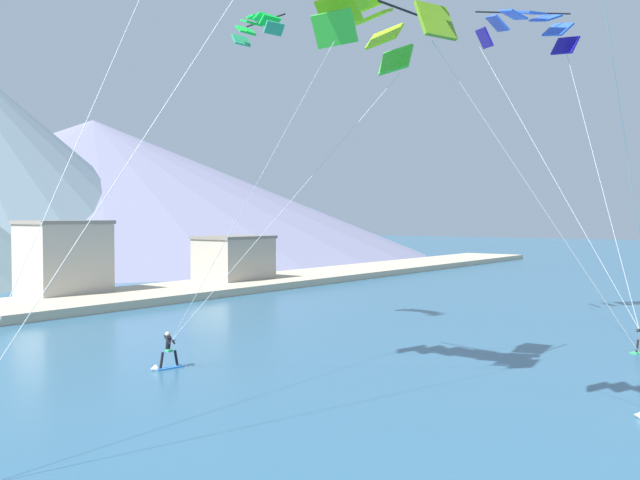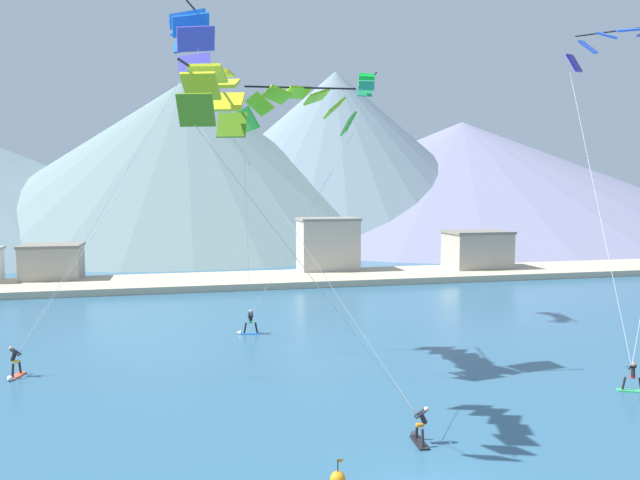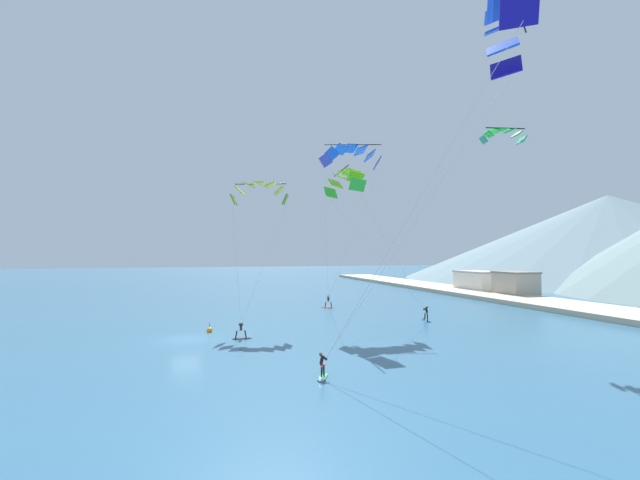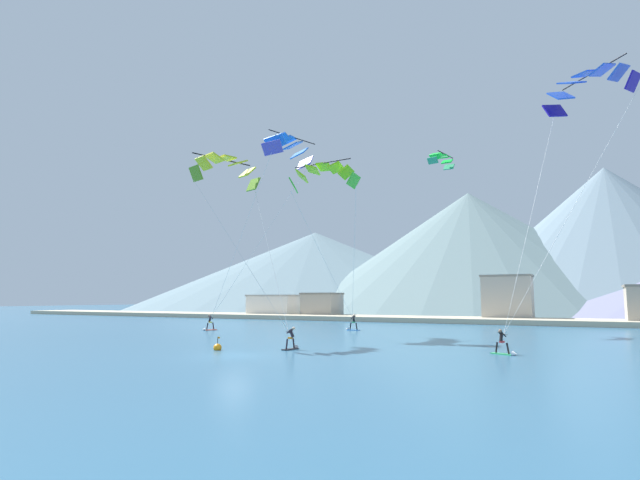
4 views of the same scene
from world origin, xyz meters
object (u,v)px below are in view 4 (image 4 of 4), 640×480
at_px(kitesurfer_far_left, 352,325).
at_px(parafoil_kite_near_lead, 588,85).
at_px(parafoil_kite_near_trail, 287,148).
at_px(kitesurfer_near_lead, 505,348).
at_px(kitesurfer_near_trail, 209,325).
at_px(kitesurfer_mid_center, 293,343).
at_px(parafoil_kite_mid_center, 226,168).
at_px(parafoil_kite_far_left, 324,175).
at_px(parafoil_kite_distant_high_outer, 441,159).
at_px(race_marker_buoy, 217,348).

relative_size(kitesurfer_far_left, parafoil_kite_near_lead, 0.09).
bearing_deg(parafoil_kite_near_trail, kitesurfer_near_lead, -24.15).
bearing_deg(kitesurfer_near_lead, kitesurfer_far_left, 136.40).
relative_size(kitesurfer_near_trail, kitesurfer_mid_center, 1.02).
bearing_deg(kitesurfer_mid_center, parafoil_kite_mid_center, 163.16).
distance_m(kitesurfer_far_left, parafoil_kite_far_left, 17.62).
distance_m(kitesurfer_far_left, parafoil_kite_near_lead, 31.69).
height_order(kitesurfer_near_lead, kitesurfer_near_trail, kitesurfer_near_trail).
relative_size(kitesurfer_mid_center, parafoil_kite_near_trail, 0.09).
relative_size(parafoil_kite_near_trail, parafoil_kite_far_left, 1.29).
relative_size(kitesurfer_near_trail, kitesurfer_far_left, 0.99).
xyz_separation_m(parafoil_kite_near_lead, parafoil_kite_near_trail, (-27.71, 1.17, -0.67)).
distance_m(kitesurfer_near_trail, parafoil_kite_mid_center, 20.41).
height_order(kitesurfer_near_trail, parafoil_kite_distant_high_outer, parafoil_kite_distant_high_outer).
bearing_deg(race_marker_buoy, kitesurfer_far_left, 91.29).
distance_m(parafoil_kite_near_trail, parafoil_kite_mid_center, 11.83).
bearing_deg(parafoil_kite_far_left, kitesurfer_near_trail, 170.31).
height_order(kitesurfer_near_trail, parafoil_kite_near_trail, parafoil_kite_near_trail).
relative_size(kitesurfer_mid_center, kitesurfer_far_left, 0.97).
xyz_separation_m(kitesurfer_mid_center, race_marker_buoy, (-4.22, -2.81, -0.29)).
xyz_separation_m(parafoil_kite_near_trail, parafoil_kite_mid_center, (0.71, -10.80, -4.77)).
relative_size(parafoil_kite_near_lead, parafoil_kite_mid_center, 1.41).
relative_size(kitesurfer_mid_center, parafoil_kite_far_left, 0.12).
distance_m(parafoil_kite_far_left, race_marker_buoy, 19.96).
relative_size(parafoil_kite_mid_center, parafoil_kite_far_left, 0.96).
xyz_separation_m(kitesurfer_near_lead, kitesurfer_near_trail, (-31.96, 9.88, 0.13)).
bearing_deg(kitesurfer_far_left, kitesurfer_near_trail, -151.90).
bearing_deg(parafoil_kite_far_left, parafoil_kite_near_trail, 154.77).
height_order(kitesurfer_near_lead, kitesurfer_mid_center, kitesurfer_near_lead).
distance_m(kitesurfer_near_trail, kitesurfer_mid_center, 22.80).
distance_m(parafoil_kite_distant_high_outer, race_marker_buoy, 33.23).
bearing_deg(race_marker_buoy, kitesurfer_near_trail, 131.88).
height_order(kitesurfer_near_lead, parafoil_kite_near_lead, parafoil_kite_near_lead).
bearing_deg(parafoil_kite_distant_high_outer, parafoil_kite_mid_center, -121.68).
bearing_deg(parafoil_kite_mid_center, parafoil_kite_distant_high_outer, 58.32).
xyz_separation_m(parafoil_kite_near_lead, parafoil_kite_mid_center, (-27.00, -9.63, -5.45)).
relative_size(kitesurfer_near_lead, race_marker_buoy, 1.71).
height_order(kitesurfer_mid_center, parafoil_kite_mid_center, parafoil_kite_mid_center).
xyz_separation_m(kitesurfer_near_trail, parafoil_kite_distant_high_outer, (23.46, 10.07, 18.07)).
bearing_deg(kitesurfer_mid_center, race_marker_buoy, -146.41).
bearing_deg(kitesurfer_near_lead, parafoil_kite_distant_high_outer, 113.07).
bearing_deg(parafoil_kite_mid_center, kitesurfer_far_left, 79.90).
xyz_separation_m(kitesurfer_near_lead, parafoil_kite_distant_high_outer, (-8.50, 19.95, 18.19)).
bearing_deg(parafoil_kite_distant_high_outer, kitesurfer_far_left, -164.41).
xyz_separation_m(kitesurfer_far_left, parafoil_kite_near_trail, (-3.94, -7.37, 18.48)).
xyz_separation_m(kitesurfer_near_trail, parafoil_kite_near_lead, (37.59, -1.16, 19.16)).
relative_size(kitesurfer_mid_center, parafoil_kite_distant_high_outer, 0.42).
height_order(kitesurfer_near_lead, parafoil_kite_near_trail, parafoil_kite_near_trail).
relative_size(kitesurfer_mid_center, parafoil_kite_near_lead, 0.09).
distance_m(kitesurfer_far_left, race_marker_buoy, 23.40).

